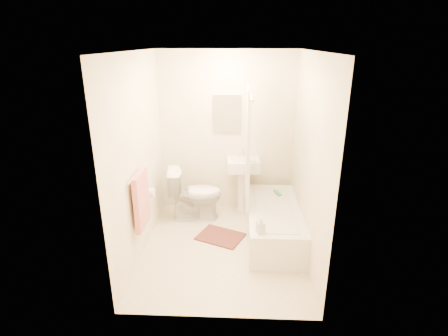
{
  "coord_description": "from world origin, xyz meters",
  "views": [
    {
      "loc": [
        0.18,
        -3.85,
        2.5
      ],
      "look_at": [
        0.0,
        0.25,
        1.0
      ],
      "focal_mm": 28.0,
      "sensor_mm": 36.0,
      "label": 1
    }
  ],
  "objects_px": {
    "sink": "(243,183)",
    "soap_bottle": "(261,225)",
    "toilet": "(195,194)",
    "bath_mat": "(220,236)",
    "bathtub": "(274,222)"
  },
  "relations": [
    {
      "from": "sink",
      "to": "soap_bottle",
      "type": "bearing_deg",
      "value": -87.14
    },
    {
      "from": "bath_mat",
      "to": "soap_bottle",
      "type": "distance_m",
      "value": 0.94
    },
    {
      "from": "toilet",
      "to": "bathtub",
      "type": "height_order",
      "value": "toilet"
    },
    {
      "from": "bath_mat",
      "to": "soap_bottle",
      "type": "height_order",
      "value": "soap_bottle"
    },
    {
      "from": "sink",
      "to": "soap_bottle",
      "type": "distance_m",
      "value": 1.42
    },
    {
      "from": "bath_mat",
      "to": "soap_bottle",
      "type": "relative_size",
      "value": 2.96
    },
    {
      "from": "toilet",
      "to": "bath_mat",
      "type": "height_order",
      "value": "toilet"
    },
    {
      "from": "toilet",
      "to": "bath_mat",
      "type": "xyz_separation_m",
      "value": [
        0.4,
        -0.54,
        -0.37
      ]
    },
    {
      "from": "bathtub",
      "to": "bath_mat",
      "type": "distance_m",
      "value": 0.74
    },
    {
      "from": "toilet",
      "to": "bathtub",
      "type": "xyz_separation_m",
      "value": [
        1.11,
        -0.5,
        -0.16
      ]
    },
    {
      "from": "toilet",
      "to": "sink",
      "type": "bearing_deg",
      "value": -77.28
    },
    {
      "from": "bathtub",
      "to": "soap_bottle",
      "type": "distance_m",
      "value": 0.75
    },
    {
      "from": "bathtub",
      "to": "sink",
      "type": "bearing_deg",
      "value": 118.39
    },
    {
      "from": "bath_mat",
      "to": "sink",
      "type": "bearing_deg",
      "value": 69.55
    },
    {
      "from": "toilet",
      "to": "sink",
      "type": "height_order",
      "value": "sink"
    }
  ]
}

